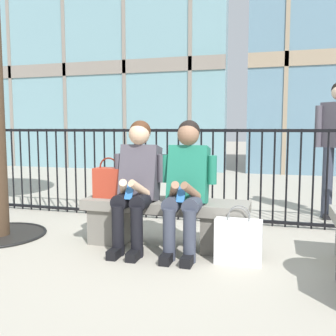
{
  "coord_description": "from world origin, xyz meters",
  "views": [
    {
      "loc": [
        1.02,
        -3.43,
        1.13
      ],
      "look_at": [
        0.0,
        0.1,
        0.75
      ],
      "focal_mm": 40.43,
      "sensor_mm": 36.0,
      "label": 1
    }
  ],
  "objects": [
    {
      "name": "ground_plane",
      "position": [
        0.0,
        0.0,
        0.0
      ],
      "size": [
        60.0,
        60.0,
        0.0
      ],
      "primitive_type": "plane",
      "color": "#A8A091"
    },
    {
      "name": "stone_bench",
      "position": [
        0.0,
        0.0,
        0.27
      ],
      "size": [
        1.6,
        0.44,
        0.45
      ],
      "color": "gray",
      "rests_on": "ground"
    },
    {
      "name": "seated_person_with_phone",
      "position": [
        -0.24,
        -0.13,
        0.65
      ],
      "size": [
        0.52,
        0.66,
        1.21
      ],
      "color": "black",
      "rests_on": "ground"
    },
    {
      "name": "seated_person_companion",
      "position": [
        0.24,
        -0.13,
        0.65
      ],
      "size": [
        0.52,
        0.66,
        1.21
      ],
      "color": "#383D4C",
      "rests_on": "ground"
    },
    {
      "name": "handbag_on_bench",
      "position": [
        -0.58,
        -0.01,
        0.6
      ],
      "size": [
        0.29,
        0.16,
        0.4
      ],
      "color": "#B23823",
      "rests_on": "stone_bench"
    },
    {
      "name": "shopping_bag",
      "position": [
        0.73,
        -0.31,
        0.2
      ],
      "size": [
        0.39,
        0.14,
        0.49
      ],
      "color": "white",
      "rests_on": "ground"
    },
    {
      "name": "plaza_railing",
      "position": [
        0.0,
        1.05,
        0.57
      ],
      "size": [
        7.13,
        0.04,
        1.13
      ],
      "color": "black",
      "rests_on": "ground"
    },
    {
      "name": "building_facade_left",
      "position": [
        -4.83,
        6.46,
        4.51
      ],
      "size": [
        9.12,
        0.43,
        9.0
      ],
      "color": "#729EA8",
      "rests_on": "ground"
    }
  ]
}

